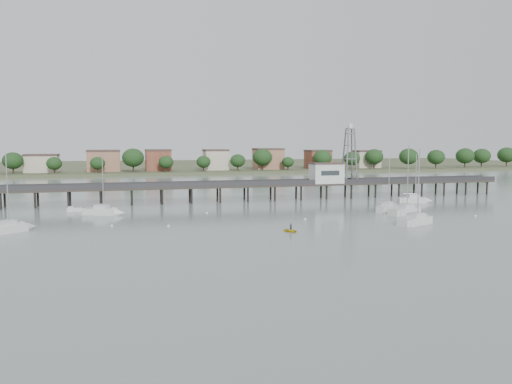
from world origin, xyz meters
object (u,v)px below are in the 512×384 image
at_px(sailboat_a, 14,228).
at_px(sailboat_e, 418,200).
at_px(sailboat_f, 421,220).
at_px(white_tender, 74,210).
at_px(pier, 233,186).
at_px(sailboat_c, 390,208).
at_px(sailboat_b, 108,212).
at_px(sailboat_d, 410,210).
at_px(lattice_tower, 350,156).
at_px(yellow_dinghy, 291,232).

xyz_separation_m(sailboat_a, sailboat_e, (86.48, 18.38, 0.01)).
relative_size(sailboat_f, white_tender, 4.28).
bearing_deg(pier, sailboat_c, -41.72).
height_order(sailboat_b, sailboat_d, sailboat_d).
distance_m(sailboat_c, sailboat_f, 17.05).
bearing_deg(lattice_tower, sailboat_d, -91.42).
height_order(sailboat_e, sailboat_f, sailboat_f).
distance_m(pier, sailboat_f, 49.57).
xyz_separation_m(sailboat_c, white_tender, (-65.31, 16.22, -0.27)).
xyz_separation_m(sailboat_b, sailboat_d, (60.10, -13.79, -0.01)).
relative_size(sailboat_c, white_tender, 3.55).
height_order(lattice_tower, sailboat_a, lattice_tower).
height_order(pier, white_tender, pier).
xyz_separation_m(lattice_tower, yellow_dinghy, (-31.34, -44.32, -11.10)).
height_order(pier, sailboat_f, sailboat_f).
height_order(lattice_tower, white_tender, lattice_tower).
height_order(sailboat_d, sailboat_f, sailboat_d).
xyz_separation_m(sailboat_d, sailboat_a, (-74.21, -2.33, 0.01)).
height_order(sailboat_a, white_tender, sailboat_a).
xyz_separation_m(pier, yellow_dinghy, (0.16, -44.32, -3.79)).
relative_size(sailboat_e, sailboat_f, 0.86).
xyz_separation_m(sailboat_b, sailboat_e, (72.36, 2.26, 0.00)).
distance_m(pier, sailboat_a, 54.54).
xyz_separation_m(lattice_tower, sailboat_f, (-6.05, -42.42, -10.46)).
height_order(lattice_tower, sailboat_e, lattice_tower).
xyz_separation_m(sailboat_a, sailboat_f, (68.92, -9.63, -0.00)).
distance_m(sailboat_a, sailboat_e, 88.41).
relative_size(sailboat_c, sailboat_b, 0.90).
bearing_deg(sailboat_c, pier, 105.87).
relative_size(lattice_tower, sailboat_c, 1.30).
relative_size(sailboat_a, white_tender, 3.99).
bearing_deg(sailboat_b, sailboat_d, 11.01).
distance_m(sailboat_b, sailboat_d, 61.66).
bearing_deg(yellow_dinghy, sailboat_e, 8.66).
bearing_deg(lattice_tower, yellow_dinghy, -125.27).
bearing_deg(sailboat_e, sailboat_f, -105.97).
xyz_separation_m(sailboat_d, sailboat_f, (-5.30, -11.96, 0.00)).
xyz_separation_m(sailboat_e, yellow_dinghy, (-42.85, -29.91, -0.65)).
xyz_separation_m(sailboat_f, yellow_dinghy, (-25.29, -1.90, -0.64)).
bearing_deg(white_tender, sailboat_f, -39.61).
relative_size(sailboat_c, sailboat_f, 0.83).
xyz_separation_m(sailboat_c, sailboat_a, (-72.31, -7.08, -0.01)).
bearing_deg(white_tender, pier, 2.98).
relative_size(pier, yellow_dinghy, 54.14).
distance_m(sailboat_a, white_tender, 24.32).
height_order(sailboat_d, yellow_dinghy, sailboat_d).
bearing_deg(sailboat_c, sailboat_e, 6.18).
xyz_separation_m(pier, sailboat_e, (43.01, -14.40, -3.15)).
bearing_deg(sailboat_b, yellow_dinghy, -19.20).
bearing_deg(sailboat_f, sailboat_e, 34.05).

